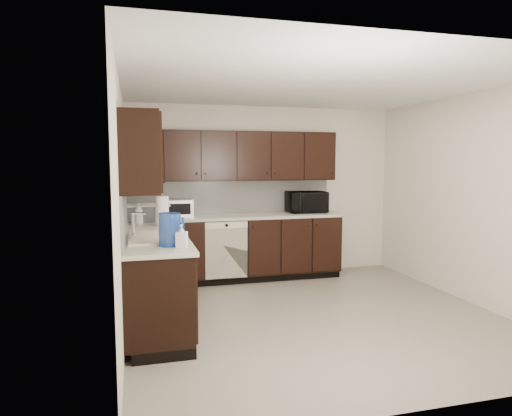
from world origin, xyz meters
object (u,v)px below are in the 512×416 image
(sink, at_px, (157,244))
(blue_pitcher, at_px, (170,229))
(microwave, at_px, (306,202))
(toaster_oven, at_px, (179,208))
(storage_bin, at_px, (148,213))

(sink, bearing_deg, blue_pitcher, -77.43)
(microwave, relative_size, toaster_oven, 1.53)
(sink, height_order, storage_bin, sink)
(storage_bin, bearing_deg, sink, -88.06)
(sink, distance_m, storage_bin, 1.37)
(storage_bin, bearing_deg, microwave, 9.58)
(microwave, xyz_separation_m, storage_bin, (-2.30, -0.39, -0.05))
(sink, relative_size, microwave, 1.46)
(blue_pitcher, bearing_deg, storage_bin, 89.70)
(toaster_oven, height_order, storage_bin, toaster_oven)
(microwave, height_order, storage_bin, microwave)
(sink, height_order, blue_pitcher, blue_pitcher)
(sink, xyz_separation_m, microwave, (2.26, 1.75, 0.21))
(microwave, bearing_deg, toaster_oven, -179.75)
(sink, bearing_deg, microwave, 37.83)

